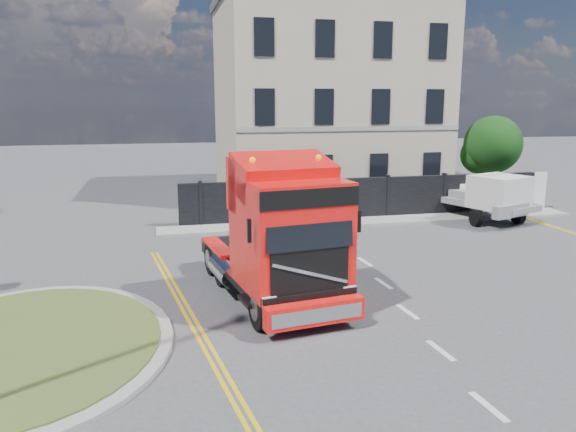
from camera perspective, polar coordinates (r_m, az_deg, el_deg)
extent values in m
plane|color=#424244|center=(17.48, 0.11, -7.16)|extent=(120.00, 120.00, 0.00)
cylinder|color=gray|center=(14.62, -25.30, -11.99)|extent=(6.80, 6.80, 0.12)
cylinder|color=#2F4C1E|center=(14.59, -25.33, -11.70)|extent=(6.20, 6.20, 0.05)
cube|color=black|center=(27.33, 8.12, 1.81)|extent=(18.00, 0.25, 2.00)
cube|color=silver|center=(31.39, 22.77, 2.28)|extent=(2.60, 0.12, 2.00)
cube|color=#BAAB94|center=(34.03, 3.73, 11.45)|extent=(12.00, 10.00, 11.00)
cube|color=#4C4C51|center=(34.49, 3.87, 21.05)|extent=(12.30, 10.30, 0.50)
cylinder|color=#382619|center=(33.81, 19.86, 3.46)|extent=(0.24, 0.24, 2.40)
sphere|color=black|center=(33.60, 20.10, 6.84)|extent=(3.20, 3.20, 3.20)
sphere|color=black|center=(33.72, 18.94, 5.90)|extent=(2.20, 2.20, 2.20)
cube|color=gray|center=(26.69, 8.75, -0.51)|extent=(20.00, 1.60, 0.12)
cube|color=black|center=(16.85, -2.09, -5.14)|extent=(3.46, 6.80, 0.46)
cube|color=red|center=(14.84, 0.18, -1.69)|extent=(2.95, 3.03, 2.89)
cube|color=red|center=(15.61, -1.28, 3.41)|extent=(2.69, 1.30, 1.44)
cube|color=black|center=(13.56, 2.25, -1.20)|extent=(2.25, 0.40, 1.08)
cube|color=red|center=(13.88, 2.73, -9.81)|extent=(2.60, 0.74, 0.57)
cylinder|color=black|center=(14.23, -2.80, -9.40)|extent=(0.48, 1.11, 1.07)
cylinder|color=gray|center=(14.23, -2.80, -9.40)|extent=(0.45, 0.64, 0.59)
cylinder|color=black|center=(15.04, 5.35, -8.25)|extent=(0.48, 1.11, 1.07)
cylinder|color=gray|center=(15.04, 5.35, -8.25)|extent=(0.45, 0.64, 0.59)
cylinder|color=black|center=(17.55, -6.66, -5.32)|extent=(0.48, 1.11, 1.07)
cylinder|color=gray|center=(17.55, -6.66, -5.32)|extent=(0.45, 0.64, 0.59)
cylinder|color=black|center=(18.21, 0.15, -4.61)|extent=(0.48, 1.11, 1.07)
cylinder|color=gray|center=(18.21, 0.15, -4.61)|extent=(0.45, 0.64, 0.59)
cylinder|color=black|center=(18.70, -7.64, -4.27)|extent=(0.48, 1.11, 1.07)
cylinder|color=gray|center=(18.70, -7.64, -4.27)|extent=(0.45, 0.64, 0.59)
cylinder|color=black|center=(19.33, -1.21, -3.64)|extent=(0.48, 1.11, 1.07)
cylinder|color=gray|center=(19.33, -1.21, -3.64)|extent=(0.45, 0.64, 0.59)
cube|color=gray|center=(28.83, 18.69, 1.41)|extent=(3.93, 5.89, 0.29)
cube|color=silver|center=(27.29, 20.66, 2.30)|extent=(2.75, 2.68, 1.48)
cylinder|color=black|center=(26.91, 18.56, -0.15)|extent=(0.29, 0.80, 0.80)
cylinder|color=black|center=(28.09, 22.34, 0.05)|extent=(0.29, 0.80, 0.80)
cylinder|color=black|center=(29.82, 15.16, 1.17)|extent=(0.29, 0.80, 0.80)
cylinder|color=black|center=(30.89, 18.71, 1.31)|extent=(0.29, 0.80, 0.80)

